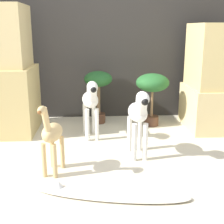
% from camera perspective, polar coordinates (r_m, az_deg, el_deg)
% --- Properties ---
extents(ground_plane, '(14.00, 14.00, 0.00)m').
position_cam_1_polar(ground_plane, '(2.56, 1.56, -11.10)').
color(ground_plane, beige).
extents(wall_back, '(6.40, 0.08, 2.20)m').
position_cam_1_polar(wall_back, '(4.00, -0.40, 14.73)').
color(wall_back, '#2D2B28').
rests_on(wall_back, ground_plane).
extents(rock_pillar_left, '(0.62, 0.70, 1.37)m').
position_cam_1_polar(rock_pillar_left, '(3.58, -19.00, 6.25)').
color(rock_pillar_left, '#D1B775').
rests_on(rock_pillar_left, ground_plane).
extents(rock_pillar_right, '(0.62, 0.70, 1.18)m').
position_cam_1_polar(rock_pillar_right, '(3.72, 18.43, 5.56)').
color(rock_pillar_right, '#DBC184').
rests_on(rock_pillar_right, ground_plane).
extents(zebra_right, '(0.18, 0.47, 0.63)m').
position_cam_1_polar(zebra_right, '(2.72, 4.90, -0.33)').
color(zebra_right, white).
rests_on(zebra_right, ground_plane).
extents(zebra_left, '(0.21, 0.47, 0.63)m').
position_cam_1_polar(zebra_left, '(3.20, -3.90, 2.07)').
color(zebra_left, white).
rests_on(zebra_left, ground_plane).
extents(giraffe_figurine, '(0.20, 0.37, 0.59)m').
position_cam_1_polar(giraffe_figurine, '(2.48, -10.98, -4.23)').
color(giraffe_figurine, tan).
rests_on(giraffe_figurine, ground_plane).
extents(potted_palm_front, '(0.38, 0.38, 0.62)m').
position_cam_1_polar(potted_palm_front, '(3.66, 7.40, 4.64)').
color(potted_palm_front, '#513323').
rests_on(potted_palm_front, ground_plane).
extents(potted_palm_back, '(0.33, 0.33, 0.63)m').
position_cam_1_polar(potted_palm_back, '(3.74, -2.54, 4.99)').
color(potted_palm_back, '#513323').
rests_on(potted_palm_back, ground_plane).
extents(surfboard, '(1.12, 0.45, 0.08)m').
position_cam_1_polar(surfboard, '(2.25, -0.40, -14.48)').
color(surfboard, silver).
rests_on(surfboard, ground_plane).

